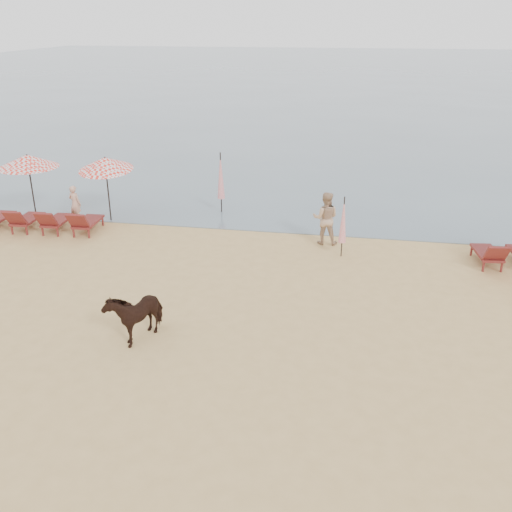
{
  "coord_description": "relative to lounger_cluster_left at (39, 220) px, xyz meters",
  "views": [
    {
      "loc": [
        2.78,
        -10.61,
        7.79
      ],
      "look_at": [
        0.0,
        5.0,
        1.1
      ],
      "focal_mm": 40.0,
      "sensor_mm": 36.0,
      "label": 1
    }
  ],
  "objects": [
    {
      "name": "umbrella_closed_left",
      "position": [
        6.44,
        3.53,
        1.11
      ],
      "size": [
        0.32,
        0.32,
        2.6
      ],
      "rotation": [
        0.0,
        0.0,
        -0.29
      ],
      "color": "black",
      "rests_on": "ground"
    },
    {
      "name": "beachgoer_left",
      "position": [
        0.87,
        1.35,
        0.27
      ],
      "size": [
        0.63,
        0.5,
        1.52
      ],
      "primitive_type": "imported",
      "rotation": [
        0.0,
        0.0,
        2.87
      ],
      "color": "#D6A186",
      "rests_on": "ground"
    },
    {
      "name": "beachgoer_right_a",
      "position": [
        11.03,
        0.7,
        0.49
      ],
      "size": [
        0.96,
        0.75,
        1.96
      ],
      "primitive_type": "imported",
      "rotation": [
        0.0,
        0.0,
        3.15
      ],
      "color": "tan",
      "rests_on": "ground"
    },
    {
      "name": "umbrella_open_left_a",
      "position": [
        -0.94,
        1.34,
        1.95
      ],
      "size": [
        2.39,
        2.39,
        2.72
      ],
      "rotation": [
        0.0,
        0.0,
        0.27
      ],
      "color": "black",
      "rests_on": "ground"
    },
    {
      "name": "cow",
      "position": [
        6.62,
        -6.87,
        0.21
      ],
      "size": [
        1.3,
        1.82,
        1.4
      ],
      "primitive_type": "imported",
      "rotation": [
        0.0,
        0.0,
        -0.36
      ],
      "color": "black",
      "rests_on": "ground"
    },
    {
      "name": "sea",
      "position": [
        9.2,
        71.47,
        -0.49
      ],
      "size": [
        160.0,
        140.0,
        0.06
      ],
      "primitive_type": "cube",
      "color": "#51606B",
      "rests_on": "ground"
    },
    {
      "name": "umbrella_open_left_b",
      "position": [
        2.18,
        1.73,
        1.89
      ],
      "size": [
        2.16,
        2.2,
        2.75
      ],
      "rotation": [
        0.0,
        0.0,
        -0.04
      ],
      "color": "black",
      "rests_on": "ground"
    },
    {
      "name": "lounger_cluster_left",
      "position": [
        0.0,
        0.0,
        0.0
      ],
      "size": [
        4.57,
        2.11,
        0.71
      ],
      "rotation": [
        0.0,
        0.0,
        0.05
      ],
      "color": "maroon",
      "rests_on": "ground"
    },
    {
      "name": "umbrella_closed_right",
      "position": [
        11.69,
        -0.43,
        0.84
      ],
      "size": [
        0.26,
        0.26,
        2.17
      ],
      "rotation": [
        0.0,
        0.0,
        0.27
      ],
      "color": "black",
      "rests_on": "ground"
    },
    {
      "name": "ground",
      "position": [
        9.2,
        -8.53,
        -0.49
      ],
      "size": [
        120.0,
        120.0,
        0.0
      ],
      "primitive_type": "plane",
      "color": "tan",
      "rests_on": "ground"
    }
  ]
}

